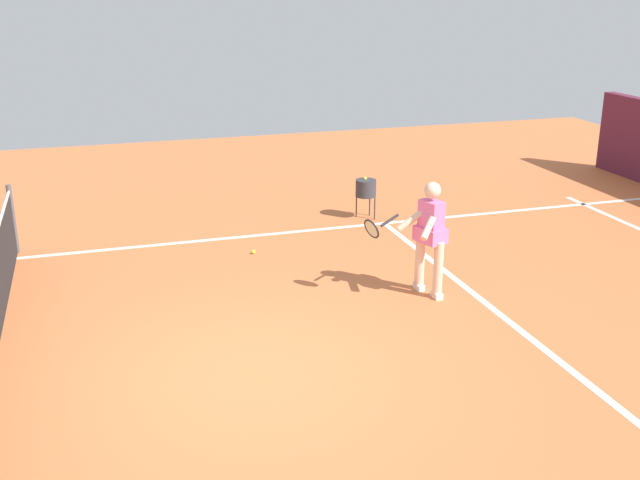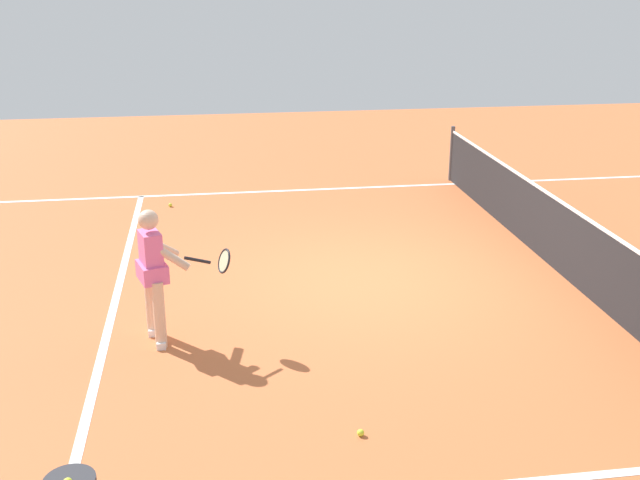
% 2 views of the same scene
% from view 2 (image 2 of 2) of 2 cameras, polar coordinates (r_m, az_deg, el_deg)
% --- Properties ---
extents(ground_plane, '(25.63, 25.63, 0.00)m').
position_cam_2_polar(ground_plane, '(10.58, 3.53, -2.86)').
color(ground_plane, '#C66638').
extents(service_line_marking, '(9.03, 0.10, 0.01)m').
position_cam_2_polar(service_line_marking, '(10.45, -14.69, -3.77)').
color(service_line_marking, white).
rests_on(service_line_marking, ground).
extents(sideline_left_marking, '(0.10, 17.71, 0.01)m').
position_cam_2_polar(sideline_left_marking, '(14.79, -0.04, 3.75)').
color(sideline_left_marking, white).
rests_on(sideline_left_marking, ground).
extents(court_net, '(9.71, 0.08, 1.08)m').
position_cam_2_polar(court_net, '(11.24, 17.05, 0.40)').
color(court_net, '#4C4C51').
rests_on(court_net, ground).
extents(tennis_player, '(0.65, 1.08, 1.55)m').
position_cam_2_polar(tennis_player, '(8.74, -12.03, -2.22)').
color(tennis_player, beige).
rests_on(tennis_player, ground).
extents(tennis_ball_near, '(0.07, 0.07, 0.07)m').
position_cam_2_polar(tennis_ball_near, '(13.96, -10.95, 2.55)').
color(tennis_ball_near, '#D1E533').
rests_on(tennis_ball_near, ground).
extents(tennis_ball_mid, '(0.07, 0.07, 0.07)m').
position_cam_2_polar(tennis_ball_mid, '(7.23, 3.01, -13.97)').
color(tennis_ball_mid, '#D1E533').
rests_on(tennis_ball_mid, ground).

